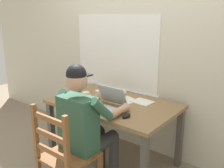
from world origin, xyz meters
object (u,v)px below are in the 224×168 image
laptop (106,104)px  book_stack_main (117,93)px  desk (113,110)px  seated_person (86,122)px  wooden_chair (64,157)px  coffee_mug_spare (99,94)px  coffee_mug_dark (77,89)px  computer_mouse (126,116)px  coffee_mug_white (86,96)px

laptop → book_stack_main: (-0.16, 0.39, -0.02)m
desk → laptop: size_ratio=4.03×
laptop → desk: bearing=105.6°
seated_person → wooden_chair: (0.00, -0.28, -0.22)m
wooden_chair → book_stack_main: 1.03m
desk → coffee_mug_spare: 0.25m
coffee_mug_dark → coffee_mug_spare: coffee_mug_dark is taller
seated_person → coffee_mug_spare: seated_person is taller
coffee_mug_dark → book_stack_main: size_ratio=0.57×
book_stack_main → coffee_mug_dark: bearing=-152.8°
laptop → wooden_chair: bearing=-88.3°
desk → wooden_chair: 0.79m
seated_person → wooden_chair: seated_person is taller
coffee_mug_dark → coffee_mug_spare: (0.33, 0.02, -0.00)m
wooden_chair → laptop: (-0.02, 0.59, 0.31)m
desk → coffee_mug_dark: coffee_mug_dark is taller
wooden_chair → computer_mouse: bearing=62.6°
seated_person → coffee_mug_dark: 0.78m
computer_mouse → coffee_mug_white: bearing=168.9°
desk → book_stack_main: 0.26m
coffee_mug_dark → seated_person: bearing=-38.0°
desk → coffee_mug_white: size_ratio=11.35×
wooden_chair → laptop: size_ratio=2.78×
computer_mouse → coffee_mug_dark: coffee_mug_dark is taller
laptop → coffee_mug_spare: bearing=144.4°
desk → laptop: laptop is taller
book_stack_main → coffee_mug_spare: bearing=-117.2°
desk → wooden_chair: bearing=-84.9°
wooden_chair → laptop: 0.66m
coffee_mug_dark → computer_mouse: bearing=-14.5°
wooden_chair → computer_mouse: size_ratio=9.24×
wooden_chair → seated_person: bearing=90.0°
laptop → book_stack_main: 0.42m
laptop → coffee_mug_white: bearing=169.5°
seated_person → coffee_mug_spare: 0.58m
wooden_chair → laptop: same height
seated_person → book_stack_main: seated_person is taller
wooden_chair → desk: bearing=95.1°
coffee_mug_white → computer_mouse: bearing=-11.1°
desk → wooden_chair: wooden_chair is taller
desk → computer_mouse: bearing=-35.5°
seated_person → laptop: 0.32m
wooden_chair → book_stack_main: size_ratio=4.49×
coffee_mug_white → laptop: bearing=-10.5°
laptop → coffee_mug_dark: bearing=164.2°
seated_person → desk: bearing=97.9°
coffee_mug_white → coffee_mug_spare: coffee_mug_spare is taller
desk → seated_person: bearing=-82.1°
book_stack_main → laptop: bearing=-67.6°
desk → coffee_mug_white: 0.34m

